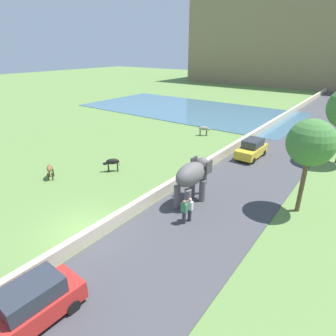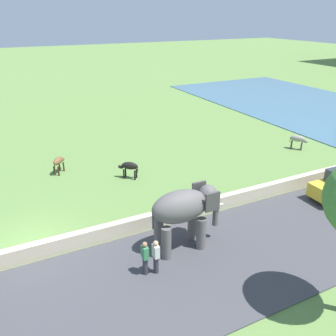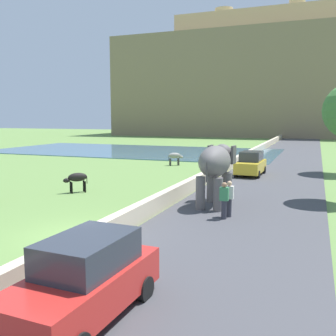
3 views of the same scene
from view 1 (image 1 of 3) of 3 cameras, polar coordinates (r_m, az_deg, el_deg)
name	(u,v)px [view 1 (image 1 of 3)]	position (r m, az deg, el deg)	size (l,w,h in m)	color
ground_plane	(82,230)	(17.51, -16.98, -11.97)	(220.00, 220.00, 0.00)	#608442
road_surface	(276,153)	(30.44, 21.11, 2.93)	(7.00, 120.00, 0.06)	#424247
barrier_wall	(233,147)	(29.68, 13.10, 4.16)	(0.40, 110.00, 0.79)	beige
lake	(188,109)	(49.46, 4.04, 11.82)	(36.00, 18.00, 0.08)	#426B84
hill_distant	(315,41)	(93.50, 27.60, 21.89)	(64.00, 28.00, 22.91)	#897556
elephant	(192,176)	(18.52, 4.97, -1.62)	(1.47, 3.48, 2.99)	#605B5B
person_beside_elephant	(184,212)	(16.85, 3.28, -8.79)	(0.36, 0.22, 1.63)	#33333D
person_trailing	(190,209)	(17.11, 4.44, -8.29)	(0.36, 0.22, 1.63)	#33333D
car_yellow	(252,149)	(28.00, 16.60, 3.72)	(1.88, 4.05, 1.80)	gold
car_red	(30,306)	(12.82, -26.20, -23.78)	(1.93, 4.07, 1.80)	red
cow_brown	(50,169)	(24.49, -22.82, -0.13)	(1.30, 1.11, 1.15)	brown
cow_black	(112,162)	(24.33, -11.28, 1.17)	(1.18, 1.25, 1.15)	black
cow_grey	(204,129)	(34.25, 7.30, 7.90)	(1.31, 1.10, 1.15)	gray
tree_near	(311,143)	(18.63, 26.97, 4.49)	(2.81, 2.81, 6.05)	brown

